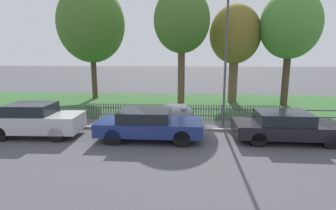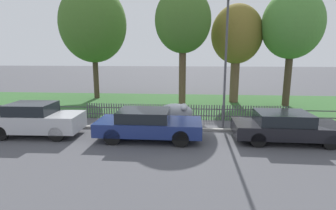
{
  "view_description": "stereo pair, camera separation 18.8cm",
  "coord_description": "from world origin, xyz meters",
  "px_view_note": "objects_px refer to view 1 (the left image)",
  "views": [
    {
      "loc": [
        0.01,
        -11.99,
        3.66
      ],
      "look_at": [
        -0.82,
        0.75,
        1.1
      ],
      "focal_mm": 28.0,
      "sensor_mm": 36.0,
      "label": 1
    },
    {
      "loc": [
        0.19,
        -11.98,
        3.66
      ],
      "look_at": [
        -0.82,
        0.75,
        1.1
      ],
      "focal_mm": 28.0,
      "sensor_mm": 36.0,
      "label": 2
    }
  ],
  "objects_px": {
    "parked_car_black_saloon": "(36,120)",
    "parked_car_navy_estate": "(149,124)",
    "covered_motorcycle": "(176,112)",
    "street_lamp": "(226,48)",
    "parked_car_red_compact": "(286,126)",
    "tree_nearest_kerb": "(91,24)",
    "tree_far_left": "(290,25)",
    "tree_behind_motorcycle": "(182,21)",
    "tree_mid_park": "(235,35)"
  },
  "relations": [
    {
      "from": "tree_behind_motorcycle",
      "to": "street_lamp",
      "type": "height_order",
      "value": "tree_behind_motorcycle"
    },
    {
      "from": "tree_behind_motorcycle",
      "to": "parked_car_navy_estate",
      "type": "bearing_deg",
      "value": -99.92
    },
    {
      "from": "tree_far_left",
      "to": "parked_car_black_saloon",
      "type": "bearing_deg",
      "value": -149.85
    },
    {
      "from": "street_lamp",
      "to": "parked_car_red_compact",
      "type": "bearing_deg",
      "value": -36.44
    },
    {
      "from": "parked_car_navy_estate",
      "to": "parked_car_red_compact",
      "type": "relative_size",
      "value": 1.01
    },
    {
      "from": "parked_car_black_saloon",
      "to": "parked_car_navy_estate",
      "type": "height_order",
      "value": "parked_car_black_saloon"
    },
    {
      "from": "parked_car_red_compact",
      "to": "parked_car_navy_estate",
      "type": "bearing_deg",
      "value": -177.26
    },
    {
      "from": "parked_car_black_saloon",
      "to": "parked_car_navy_estate",
      "type": "relative_size",
      "value": 0.89
    },
    {
      "from": "parked_car_navy_estate",
      "to": "covered_motorcycle",
      "type": "relative_size",
      "value": 2.37
    },
    {
      "from": "parked_car_black_saloon",
      "to": "tree_behind_motorcycle",
      "type": "xyz_separation_m",
      "value": [
        6.31,
        7.12,
        4.92
      ]
    },
    {
      "from": "parked_car_navy_estate",
      "to": "street_lamp",
      "type": "bearing_deg",
      "value": 29.51
    },
    {
      "from": "covered_motorcycle",
      "to": "tree_nearest_kerb",
      "type": "bearing_deg",
      "value": 131.96
    },
    {
      "from": "parked_car_red_compact",
      "to": "tree_far_left",
      "type": "relative_size",
      "value": 0.57
    },
    {
      "from": "parked_car_red_compact",
      "to": "covered_motorcycle",
      "type": "xyz_separation_m",
      "value": [
        -4.67,
        2.21,
        0.02
      ]
    },
    {
      "from": "covered_motorcycle",
      "to": "street_lamp",
      "type": "xyz_separation_m",
      "value": [
        2.32,
        -0.48,
        3.19
      ]
    },
    {
      "from": "tree_nearest_kerb",
      "to": "tree_behind_motorcycle",
      "type": "relative_size",
      "value": 1.12
    },
    {
      "from": "tree_mid_park",
      "to": "street_lamp",
      "type": "xyz_separation_m",
      "value": [
        -1.66,
        -7.16,
        -1.02
      ]
    },
    {
      "from": "parked_car_black_saloon",
      "to": "tree_nearest_kerb",
      "type": "xyz_separation_m",
      "value": [
        -0.72,
        9.82,
        5.07
      ]
    },
    {
      "from": "tree_behind_motorcycle",
      "to": "street_lamp",
      "type": "distance_m",
      "value": 6.02
    },
    {
      "from": "parked_car_red_compact",
      "to": "tree_nearest_kerb",
      "type": "distance_m",
      "value": 15.97
    },
    {
      "from": "parked_car_red_compact",
      "to": "covered_motorcycle",
      "type": "relative_size",
      "value": 2.35
    },
    {
      "from": "parked_car_red_compact",
      "to": "tree_behind_motorcycle",
      "type": "relative_size",
      "value": 0.56
    },
    {
      "from": "tree_mid_park",
      "to": "tree_far_left",
      "type": "height_order",
      "value": "tree_far_left"
    },
    {
      "from": "parked_car_navy_estate",
      "to": "street_lamp",
      "type": "xyz_separation_m",
      "value": [
        3.43,
        1.91,
        3.18
      ]
    },
    {
      "from": "covered_motorcycle",
      "to": "parked_car_black_saloon",
      "type": "bearing_deg",
      "value": -159.98
    },
    {
      "from": "parked_car_navy_estate",
      "to": "tree_mid_park",
      "type": "height_order",
      "value": "tree_mid_park"
    },
    {
      "from": "tree_nearest_kerb",
      "to": "tree_behind_motorcycle",
      "type": "xyz_separation_m",
      "value": [
        7.03,
        -2.7,
        -0.15
      ]
    },
    {
      "from": "tree_far_left",
      "to": "street_lamp",
      "type": "xyz_separation_m",
      "value": [
        -5.07,
        -6.06,
        -1.6
      ]
    },
    {
      "from": "parked_car_navy_estate",
      "to": "tree_behind_motorcycle",
      "type": "distance_m",
      "value": 8.87
    },
    {
      "from": "covered_motorcycle",
      "to": "street_lamp",
      "type": "relative_size",
      "value": 0.3
    },
    {
      "from": "tree_nearest_kerb",
      "to": "tree_mid_park",
      "type": "bearing_deg",
      "value": -4.53
    },
    {
      "from": "parked_car_black_saloon",
      "to": "parked_car_red_compact",
      "type": "bearing_deg",
      "value": -1.37
    },
    {
      "from": "tree_mid_park",
      "to": "covered_motorcycle",
      "type": "bearing_deg",
      "value": -120.84
    },
    {
      "from": "parked_car_black_saloon",
      "to": "tree_far_left",
      "type": "xyz_separation_m",
      "value": [
        13.54,
        7.87,
        4.7
      ]
    },
    {
      "from": "tree_behind_motorcycle",
      "to": "covered_motorcycle",
      "type": "bearing_deg",
      "value": -91.91
    },
    {
      "from": "parked_car_black_saloon",
      "to": "street_lamp",
      "type": "height_order",
      "value": "street_lamp"
    },
    {
      "from": "parked_car_black_saloon",
      "to": "tree_behind_motorcycle",
      "type": "bearing_deg",
      "value": 46.69
    },
    {
      "from": "parked_car_navy_estate",
      "to": "tree_behind_motorcycle",
      "type": "xyz_separation_m",
      "value": [
        1.26,
        7.23,
        4.99
      ]
    },
    {
      "from": "parked_car_navy_estate",
      "to": "tree_behind_motorcycle",
      "type": "bearing_deg",
      "value": 80.46
    },
    {
      "from": "parked_car_red_compact",
      "to": "parked_car_black_saloon",
      "type": "bearing_deg",
      "value": -178.67
    },
    {
      "from": "parked_car_navy_estate",
      "to": "street_lamp",
      "type": "distance_m",
      "value": 5.05
    },
    {
      "from": "parked_car_red_compact",
      "to": "tree_behind_motorcycle",
      "type": "distance_m",
      "value": 9.76
    },
    {
      "from": "tree_far_left",
      "to": "street_lamp",
      "type": "bearing_deg",
      "value": -129.9
    },
    {
      "from": "tree_mid_park",
      "to": "parked_car_navy_estate",
      "type": "bearing_deg",
      "value": -119.31
    },
    {
      "from": "parked_car_red_compact",
      "to": "tree_mid_park",
      "type": "xyz_separation_m",
      "value": [
        -0.68,
        8.89,
        4.23
      ]
    },
    {
      "from": "tree_nearest_kerb",
      "to": "tree_far_left",
      "type": "relative_size",
      "value": 1.13
    },
    {
      "from": "parked_car_red_compact",
      "to": "tree_nearest_kerb",
      "type": "bearing_deg",
      "value": 140.72
    },
    {
      "from": "parked_car_black_saloon",
      "to": "parked_car_navy_estate",
      "type": "xyz_separation_m",
      "value": [
        5.04,
        -0.11,
        -0.07
      ]
    },
    {
      "from": "parked_car_black_saloon",
      "to": "parked_car_navy_estate",
      "type": "bearing_deg",
      "value": -2.98
    },
    {
      "from": "parked_car_red_compact",
      "to": "tree_mid_park",
      "type": "relative_size",
      "value": 0.62
    }
  ]
}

